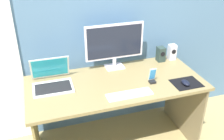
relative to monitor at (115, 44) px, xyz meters
The scene contains 10 objects.
wall_back 0.32m from the monitor, 115.39° to the left, with size 6.00×0.04×2.50m, color #54799B.
desk 0.48m from the monitor, 105.87° to the right, with size 1.56×0.71×0.73m.
monitor is the anchor object (origin of this frame).
speaker_right 0.65m from the monitor, ahead, with size 0.07×0.07×0.16m.
speaker_near_monitor 0.53m from the monitor, ahead, with size 0.07×0.08×0.15m.
laptop 0.67m from the monitor, 165.19° to the right, with size 0.34×0.32×0.23m.
keyboard_external 0.56m from the monitor, 93.97° to the right, with size 0.39×0.11×0.01m, color white.
mousepad 0.74m from the monitor, 43.58° to the right, with size 0.25×0.20×0.00m, color black.
mouse 0.74m from the monitor, 45.86° to the right, with size 0.06×0.10×0.04m, color black.
phone_in_dock 0.48m from the monitor, 58.82° to the right, with size 0.06×0.06×0.14m.
Camera 1 is at (-0.63, -1.88, 1.92)m, focal length 41.45 mm.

